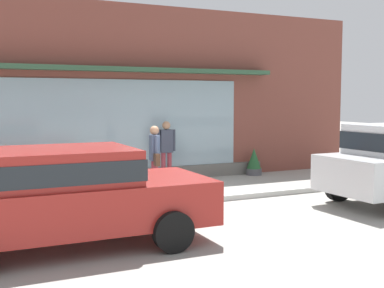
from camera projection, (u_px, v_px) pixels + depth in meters
The scene contains 10 objects.
ground_plane at pixel (185, 202), 10.93m from camera, with size 60.00×60.00×0.00m, color #9E9B93.
curb_strip at pixel (189, 201), 10.75m from camera, with size 14.00×0.24×0.12m, color #B2B2AD.
storefront at pixel (135, 96), 13.58m from camera, with size 14.00×0.81×4.75m.
fire_hydrant at pixel (133, 182), 10.95m from camera, with size 0.42×0.39×0.86m.
pedestrian_with_handbag at pixel (155, 155), 11.77m from camera, with size 0.23×0.63×1.61m.
pedestrian_passerby at pixel (166, 147), 13.41m from camera, with size 0.50×0.23×1.65m.
parked_car_red at pixel (59, 192), 7.51m from camera, with size 4.47×2.08×1.51m.
potted_plant_window_center at pixel (254, 162), 14.80m from camera, with size 0.46×0.46×0.79m.
potted_plant_trailing_edge at pixel (6, 170), 11.72m from camera, with size 0.26×0.26×1.21m.
potted_plant_low_front at pixel (76, 178), 12.53m from camera, with size 0.47×0.47×0.57m.
Camera 1 is at (-4.48, -9.80, 2.25)m, focal length 47.04 mm.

